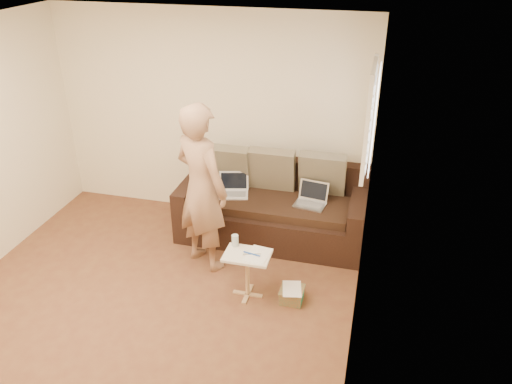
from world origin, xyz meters
TOP-DOWN VIEW (x-y plane):
  - floor at (0.00, 0.00)m, footprint 4.50×4.50m
  - ceiling at (0.00, 0.00)m, footprint 4.50×4.50m
  - wall_back at (0.00, 2.25)m, footprint 4.00×0.00m
  - wall_right at (2.00, 0.00)m, footprint 0.00×4.50m
  - window_blinds at (1.95, 1.50)m, footprint 0.12×0.88m
  - sofa at (0.90, 1.77)m, footprint 2.20×0.95m
  - pillow_left at (0.30, 1.97)m, footprint 0.55×0.29m
  - pillow_mid at (0.85, 1.99)m, footprint 0.55×0.27m
  - pillow_right at (1.45, 2.02)m, footprint 0.55×0.28m
  - laptop_silver at (1.36, 1.71)m, footprint 0.39×0.31m
  - laptop_white at (0.43, 1.73)m, footprint 0.40×0.33m
  - person at (0.30, 1.05)m, footprint 0.82×0.73m
  - side_table at (0.92, 0.60)m, footprint 0.46×0.32m
  - drinking_glass at (0.76, 0.72)m, footprint 0.07×0.07m
  - scissors at (0.96, 0.60)m, footprint 0.20×0.16m
  - paper_on_table at (1.02, 0.61)m, footprint 0.25×0.33m
  - striped_box at (1.37, 0.62)m, footprint 0.24×0.24m

SIDE VIEW (x-z plane):
  - floor at x=0.00m, z-range 0.00..0.00m
  - striped_box at x=1.37m, z-range 0.00..0.15m
  - side_table at x=0.92m, z-range 0.00..0.51m
  - sofa at x=0.90m, z-range 0.00..0.85m
  - paper_on_table at x=1.02m, z-range 0.51..0.51m
  - scissors at x=0.96m, z-range 0.51..0.52m
  - laptop_silver at x=1.36m, z-range 0.40..0.64m
  - laptop_white at x=0.43m, z-range 0.39..0.65m
  - drinking_glass at x=0.76m, z-range 0.51..0.63m
  - pillow_left at x=0.30m, z-range 0.51..1.07m
  - pillow_mid at x=0.85m, z-range 0.51..1.07m
  - pillow_right at x=1.45m, z-range 0.51..1.07m
  - person at x=0.30m, z-range 0.00..1.88m
  - wall_back at x=0.00m, z-range -0.70..3.30m
  - wall_right at x=2.00m, z-range -0.95..3.55m
  - window_blinds at x=1.95m, z-range 1.16..2.24m
  - ceiling at x=0.00m, z-range 2.60..2.60m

